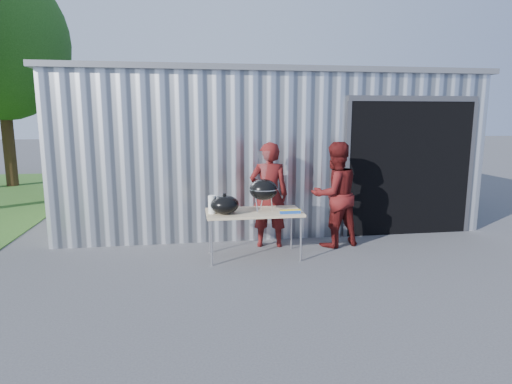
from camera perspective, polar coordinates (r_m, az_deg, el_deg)
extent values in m
plane|color=#444446|center=(6.21, -1.03, -10.96)|extent=(80.00, 80.00, 0.00)
cube|color=silver|center=(10.59, -0.19, 6.10)|extent=(8.00, 6.00, 3.00)
cube|color=slate|center=(10.60, -0.19, 14.48)|extent=(8.20, 6.20, 0.10)
cube|color=black|center=(9.05, 18.10, 3.34)|extent=(2.40, 1.20, 2.50)
cube|color=#4C4C51|center=(8.50, 20.34, 11.60)|extent=(2.52, 0.08, 0.10)
cylinder|color=#442D19|center=(15.86, -30.01, 4.73)|extent=(0.36, 0.36, 2.26)
cube|color=tan|center=(6.76, -0.28, -2.75)|extent=(1.50, 0.75, 0.04)
cylinder|color=silver|center=(6.49, -5.94, -6.78)|extent=(0.03, 0.03, 0.71)
cylinder|color=silver|center=(6.69, 6.01, -6.26)|extent=(0.03, 0.03, 0.71)
cylinder|color=silver|center=(7.10, -6.20, -5.32)|extent=(0.03, 0.03, 0.71)
cylinder|color=silver|center=(7.28, 4.75, -4.89)|extent=(0.03, 0.03, 0.71)
ellipsoid|color=black|center=(6.74, 1.00, 0.32)|extent=(0.45, 0.45, 0.34)
cylinder|color=silver|center=(6.73, 1.00, 0.42)|extent=(0.46, 0.46, 0.02)
cylinder|color=silver|center=(6.73, 1.00, 0.53)|extent=(0.43, 0.43, 0.01)
cylinder|color=silver|center=(6.91, 0.80, -1.29)|extent=(0.02, 0.02, 0.24)
cylinder|color=silver|center=(6.69, 0.07, -1.67)|extent=(0.02, 0.02, 0.24)
cylinder|color=silver|center=(6.73, 2.11, -1.60)|extent=(0.02, 0.02, 0.24)
cylinder|color=#C56B46|center=(6.71, -0.19, 0.62)|extent=(0.02, 0.14, 0.02)
cylinder|color=#C56B46|center=(6.71, 0.08, 0.63)|extent=(0.02, 0.14, 0.02)
cylinder|color=#C56B46|center=(6.72, 0.34, 0.63)|extent=(0.02, 0.14, 0.02)
cylinder|color=#C56B46|center=(6.72, 0.61, 0.64)|extent=(0.02, 0.14, 0.02)
cylinder|color=#C56B46|center=(6.73, 0.87, 0.65)|extent=(0.02, 0.14, 0.02)
cylinder|color=#C56B46|center=(6.73, 1.13, 0.65)|extent=(0.02, 0.14, 0.02)
cylinder|color=#C56B46|center=(6.74, 1.39, 0.66)|extent=(0.02, 0.14, 0.02)
cylinder|color=#C56B46|center=(6.74, 1.66, 0.67)|extent=(0.02, 0.14, 0.02)
cylinder|color=#C56B46|center=(6.75, 1.92, 0.67)|extent=(0.02, 0.14, 0.02)
cylinder|color=#C56B46|center=(6.75, 2.18, 0.68)|extent=(0.02, 0.14, 0.02)
cone|color=silver|center=(6.69, 1.01, 3.07)|extent=(0.20, 0.20, 0.55)
ellipsoid|color=black|center=(6.58, -4.20, -1.69)|extent=(0.44, 0.44, 0.29)
cylinder|color=black|center=(6.55, -4.22, -0.33)|extent=(0.05, 0.05, 0.03)
cylinder|color=white|center=(6.62, -5.87, -1.67)|extent=(0.12, 0.12, 0.28)
cube|color=white|center=(6.85, -5.04, -2.02)|extent=(0.20, 0.15, 0.10)
cube|color=#18459E|center=(6.61, 4.59, -2.68)|extent=(0.32, 0.05, 0.05)
cube|color=yellow|center=(6.61, 4.60, -2.42)|extent=(0.32, 0.05, 0.01)
imported|color=#4E1110|center=(7.31, 1.73, -0.39)|extent=(0.71, 0.52, 1.81)
imported|color=#4E1110|center=(7.46, 10.45, -0.34)|extent=(1.03, 0.89, 1.81)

